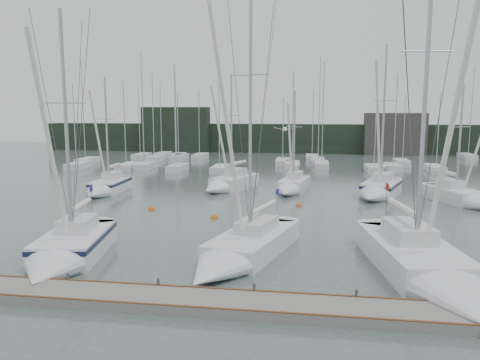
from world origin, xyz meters
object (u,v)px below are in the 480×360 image
sailboat_mid_b (226,185)px  sailboat_near_left (65,253)px  sailboat_mid_c (291,187)px  sailboat_mid_e (465,198)px  sailboat_mid_a (105,188)px  buoy_c (152,210)px  sailboat_mid_d (378,190)px  buoy_a (214,218)px  sailboat_near_right (431,273)px  sailboat_near_center (236,254)px  buoy_b (299,206)px

sailboat_mid_b → sailboat_near_left: bearing=-78.5°
sailboat_mid_c → sailboat_mid_e: bearing=-5.6°
sailboat_mid_a → sailboat_mid_c: sailboat_mid_a is taller
sailboat_near_left → buoy_c: (-0.07, 12.97, -0.60)m
sailboat_mid_e → sailboat_mid_d: bearing=138.5°
buoy_a → sailboat_mid_a: bearing=146.0°
sailboat_mid_b → sailboat_mid_c: bearing=20.6°
sailboat_mid_b → sailboat_mid_e: (20.18, -3.79, -0.04)m
sailboat_near_left → buoy_a: bearing=54.6°
sailboat_mid_a → buoy_c: bearing=-44.2°
sailboat_near_right → sailboat_mid_c: bearing=98.7°
sailboat_mid_e → sailboat_mid_c: bearing=143.0°
sailboat_near_right → sailboat_mid_e: 19.99m
buoy_c → buoy_a: bearing=-21.5°
sailboat_near_left → sailboat_mid_c: size_ratio=1.34×
sailboat_mid_c → sailboat_mid_d: (7.55, -1.42, 0.11)m
buoy_c → sailboat_mid_e: bearing=12.6°
sailboat_near_center → sailboat_mid_d: (9.38, 19.26, 0.12)m
sailboat_near_center → buoy_a: bearing=123.8°
sailboat_mid_d → sailboat_mid_e: 6.84m
sailboat_mid_a → sailboat_mid_b: sailboat_mid_b is taller
sailboat_near_left → sailboat_mid_b: (4.02, 22.20, -0.02)m
sailboat_near_left → sailboat_mid_d: 27.23m
sailboat_near_right → sailboat_near_center: bearing=160.5°
sailboat_mid_b → buoy_a: size_ratio=21.89×
sailboat_mid_d → sailboat_mid_a: bearing=-155.8°
sailboat_mid_c → buoy_c: size_ratio=18.48×
sailboat_near_right → sailboat_mid_d: (0.56, 20.96, 0.01)m
sailboat_mid_a → sailboat_mid_e: (30.69, -0.38, -0.03)m
sailboat_near_left → sailboat_mid_b: sailboat_near_left is taller
sailboat_mid_b → sailboat_mid_e: sailboat_mid_b is taller
buoy_c → sailboat_mid_a: bearing=137.8°
buoy_b → sailboat_mid_b: bearing=139.0°
sailboat_near_right → sailboat_mid_d: size_ratio=1.23×
sailboat_mid_e → buoy_c: 24.88m
sailboat_mid_a → sailboat_mid_d: sailboat_mid_d is taller
sailboat_near_left → sailboat_mid_d: size_ratio=0.96×
sailboat_near_center → sailboat_mid_d: size_ratio=1.13×
sailboat_mid_d → buoy_c: sailboat_mid_d is taller
sailboat_mid_e → buoy_a: bearing=179.4°
sailboat_mid_c → buoy_b: size_ratio=19.56×
buoy_a → sailboat_mid_b: bearing=96.3°
sailboat_mid_a → buoy_c: size_ratio=20.79×
sailboat_mid_b → buoy_b: bearing=-19.3°
buoy_c → sailboat_mid_b: bearing=66.1°
sailboat_mid_d → sailboat_mid_e: (6.46, -2.25, -0.10)m
buoy_c → sailboat_near_right: bearing=-37.6°
sailboat_mid_d → buoy_a: size_ratio=26.10×
sailboat_near_left → buoy_a: sailboat_near_left is taller
sailboat_mid_a → sailboat_near_center: bearing=-51.5°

